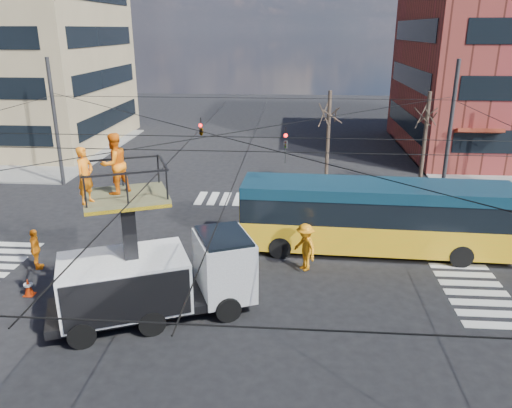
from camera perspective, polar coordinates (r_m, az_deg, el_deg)
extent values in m
plane|color=black|center=(20.52, -4.13, -8.52)|extent=(120.00, 120.00, 0.00)
cube|color=slate|center=(46.63, -26.61, 5.56)|extent=(18.00, 18.00, 0.12)
cube|color=black|center=(45.39, -16.31, 9.45)|extent=(0.12, 13.60, 1.50)
cube|color=black|center=(44.98, -16.72, 13.63)|extent=(0.12, 13.60, 1.50)
cube|color=black|center=(44.81, -17.15, 17.85)|extent=(0.12, 13.60, 1.50)
cube|color=black|center=(43.49, 16.72, 9.16)|extent=(0.12, 13.60, 1.58)
cube|color=black|center=(43.05, 17.17, 13.74)|extent=(0.12, 13.60, 1.57)
cube|color=black|center=(42.90, 17.66, 18.38)|extent=(0.12, 13.60, 1.57)
cylinder|color=#2D2D30|center=(31.78, 21.29, 7.97)|extent=(0.24, 0.24, 8.00)
cylinder|color=#2D2D30|center=(33.86, -21.92, 8.52)|extent=(0.24, 0.24, 8.00)
cylinder|color=black|center=(30.30, -1.04, 12.03)|extent=(24.00, 0.03, 0.03)
cylinder|color=black|center=(7.63, -18.67, -12.45)|extent=(24.00, 0.03, 0.03)
cylinder|color=black|center=(18.51, -4.58, 7.83)|extent=(24.02, 24.02, 0.03)
cylinder|color=black|center=(18.51, -4.58, 7.83)|extent=(24.02, 24.02, 0.03)
cylinder|color=black|center=(17.42, -5.15, 6.07)|extent=(24.00, 0.03, 0.03)
cylinder|color=black|center=(19.73, -4.02, 7.68)|extent=(24.00, 0.03, 0.03)
cylinder|color=black|center=(18.82, -8.18, 6.64)|extent=(0.03, 24.00, 0.03)
cylinder|color=black|center=(18.45, -0.83, 6.58)|extent=(0.03, 24.00, 0.03)
imported|color=black|center=(21.39, 3.41, 7.25)|extent=(0.16, 0.20, 1.00)
imported|color=black|center=(23.70, -6.31, 8.98)|extent=(0.26, 1.24, 0.50)
cylinder|color=#382B21|center=(32.17, 8.22, 7.39)|extent=(0.24, 0.24, 6.00)
cylinder|color=#382B21|center=(33.12, 18.71, 6.91)|extent=(0.24, 0.24, 6.00)
cube|color=black|center=(18.20, -11.66, -10.85)|extent=(7.31, 4.74, 0.30)
cube|color=silver|center=(18.11, -3.65, -7.00)|extent=(2.59, 2.91, 2.20)
cube|color=black|center=(17.77, -3.71, -4.69)|extent=(2.37, 2.74, 0.80)
cube|color=silver|center=(17.71, -14.78, -8.67)|extent=(4.84, 3.93, 1.80)
cylinder|color=black|center=(17.63, -3.23, -11.88)|extent=(0.97, 0.67, 0.90)
cylinder|color=black|center=(19.57, -5.04, -8.53)|extent=(0.97, 0.67, 0.90)
cylinder|color=black|center=(17.25, -11.81, -13.08)|extent=(0.97, 0.67, 0.90)
cylinder|color=black|center=(19.23, -12.69, -9.51)|extent=(0.97, 0.67, 0.90)
cylinder|color=black|center=(17.23, -19.29, -13.88)|extent=(0.97, 0.67, 0.90)
cylinder|color=black|center=(19.22, -19.31, -10.22)|extent=(0.97, 0.67, 0.90)
cube|color=black|center=(17.08, -14.21, -4.07)|extent=(0.59, 0.59, 3.13)
cube|color=brown|center=(16.54, -14.65, 0.91)|extent=(3.21, 2.94, 0.12)
cube|color=yellow|center=(16.58, -14.61, 0.51)|extent=(3.21, 2.94, 0.12)
imported|color=orange|center=(15.76, -18.94, 3.11)|extent=(0.57, 0.72, 1.74)
imported|color=orange|center=(16.44, -15.88, 4.46)|extent=(1.15, 1.20, 1.95)
cube|color=orange|center=(23.10, 13.30, -3.11)|extent=(11.91, 3.06, 1.30)
cube|color=black|center=(22.68, 13.54, -0.31)|extent=(11.91, 3.01, 1.10)
cube|color=#0D2939|center=(22.43, 13.70, 1.61)|extent=(11.91, 3.06, 0.50)
cube|color=orange|center=(22.88, -1.16, -1.05)|extent=(0.35, 2.48, 2.80)
cube|color=orange|center=(24.29, 27.16, -2.04)|extent=(0.35, 2.48, 2.80)
cube|color=black|center=(23.31, -1.26, -3.69)|extent=(0.25, 2.60, 0.30)
cube|color=gold|center=(22.46, -0.93, 1.93)|extent=(0.16, 1.60, 0.35)
cylinder|color=black|center=(22.05, 2.77, -4.97)|extent=(1.01, 0.34, 1.00)
cylinder|color=black|center=(24.22, 3.17, -2.67)|extent=(1.01, 0.34, 1.00)
cylinder|color=black|center=(22.93, 22.39, -5.52)|extent=(1.01, 0.34, 1.00)
cylinder|color=black|center=(25.02, 21.04, -3.27)|extent=(1.01, 0.34, 1.00)
cone|color=red|center=(21.02, -24.57, -8.63)|extent=(0.36, 0.36, 0.68)
imported|color=orange|center=(22.86, -23.88, -4.75)|extent=(0.74, 1.12, 1.77)
imported|color=orange|center=(20.87, 5.60, -4.93)|extent=(1.36, 1.52, 2.05)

